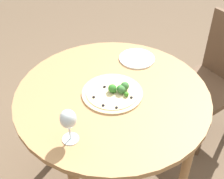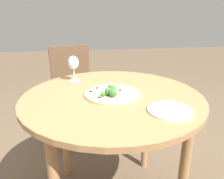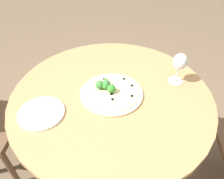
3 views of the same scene
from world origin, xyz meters
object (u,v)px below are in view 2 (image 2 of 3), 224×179
chair (74,91)px  plate_near (170,110)px  wine_glass (73,64)px  pizza (112,93)px

chair → plate_near: 1.26m
chair → wine_glass: bearing=-102.8°
chair → plate_near: bearing=-82.5°
chair → wine_glass: size_ratio=5.33×
pizza → wine_glass: size_ratio=1.85×
chair → plate_near: chair is taller
pizza → plate_near: bearing=-136.1°
wine_glass → plate_near: bearing=-140.2°
wine_glass → plate_near: wine_glass is taller
chair → wine_glass: 0.72m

